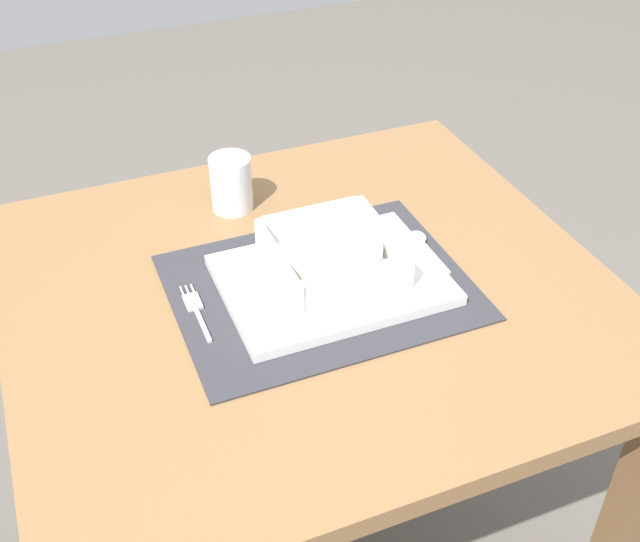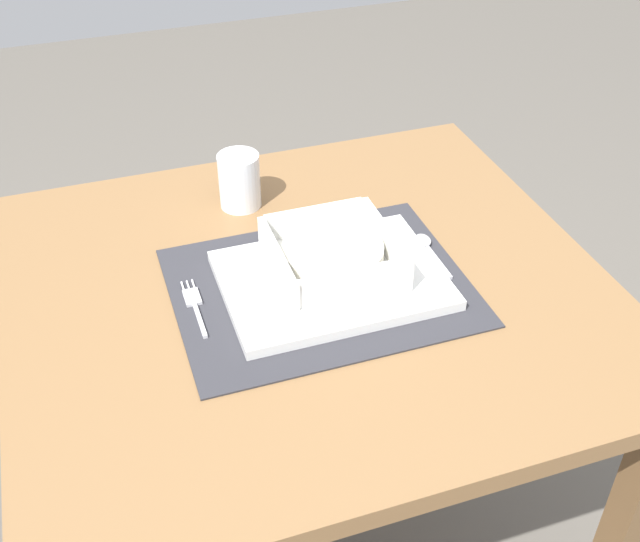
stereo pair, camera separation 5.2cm
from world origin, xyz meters
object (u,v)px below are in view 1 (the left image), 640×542
(drinking_glass, at_px, (231,186))
(fork, at_px, (195,308))
(spoon, at_px, (422,241))
(butter_knife, at_px, (418,258))
(dining_table, at_px, (309,338))
(porridge_bowl, at_px, (331,255))

(drinking_glass, bearing_deg, fork, -118.34)
(fork, distance_m, spoon, 0.36)
(spoon, height_order, drinking_glass, drinking_glass)
(butter_knife, height_order, drinking_glass, drinking_glass)
(dining_table, relative_size, fork, 6.73)
(porridge_bowl, xyz_separation_m, spoon, (0.16, 0.02, -0.03))
(dining_table, relative_size, drinking_glass, 9.30)
(butter_knife, xyz_separation_m, drinking_glass, (-0.21, 0.25, 0.04))
(fork, xyz_separation_m, drinking_glass, (0.13, 0.23, 0.04))
(porridge_bowl, xyz_separation_m, fork, (-0.20, -0.00, -0.03))
(butter_knife, bearing_deg, fork, 179.91)
(fork, bearing_deg, porridge_bowl, -3.99)
(drinking_glass, bearing_deg, porridge_bowl, -71.98)
(porridge_bowl, height_order, spoon, porridge_bowl)
(porridge_bowl, height_order, drinking_glass, drinking_glass)
(spoon, bearing_deg, porridge_bowl, -174.97)
(fork, distance_m, butter_knife, 0.34)
(dining_table, xyz_separation_m, drinking_glass, (-0.04, 0.24, 0.15))
(dining_table, xyz_separation_m, fork, (-0.17, 0.00, 0.11))
(porridge_bowl, relative_size, spoon, 1.54)
(butter_knife, bearing_deg, drinking_glass, 132.64)
(dining_table, relative_size, butter_knife, 6.34)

